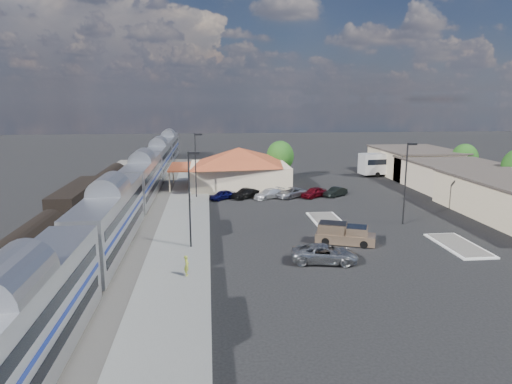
{
  "coord_description": "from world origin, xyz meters",
  "views": [
    {
      "loc": [
        -9.21,
        -46.7,
        13.54
      ],
      "look_at": [
        -3.71,
        5.74,
        2.8
      ],
      "focal_mm": 32.0,
      "sensor_mm": 36.0,
      "label": 1
    }
  ],
  "objects": [
    {
      "name": "traffic_island_north",
      "position": [
        14.0,
        -8.0,
        0.1
      ],
      "size": [
        3.3,
        7.5,
        0.21
      ],
      "color": "silver",
      "rests_on": "ground"
    },
    {
      "name": "parked_car_a",
      "position": [
        -7.4,
        14.78,
        0.64
      ],
      "size": [
        3.93,
        3.41,
        1.28
      ],
      "primitive_type": "imported",
      "rotation": [
        0.0,
        0.0,
        -0.95
      ],
      "color": "#0D0D44",
      "rests_on": "ground"
    },
    {
      "name": "lamp_plat_s",
      "position": [
        -10.9,
        -6.0,
        5.34
      ],
      "size": [
        1.08,
        0.25,
        9.0
      ],
      "color": "black",
      "rests_on": "ground"
    },
    {
      "name": "lamp_lot",
      "position": [
        12.1,
        0.0,
        5.34
      ],
      "size": [
        1.08,
        0.25,
        9.0
      ],
      "color": "black",
      "rests_on": "ground"
    },
    {
      "name": "buildings_east",
      "position": [
        28.0,
        14.28,
        2.27
      ],
      "size": [
        14.4,
        51.4,
        4.8
      ],
      "color": "#C6B28C",
      "rests_on": "ground"
    },
    {
      "name": "parked_car_c",
      "position": [
        -1.0,
        14.78,
        0.68
      ],
      "size": [
        4.91,
        4.2,
        1.35
      ],
      "primitive_type": "imported",
      "rotation": [
        0.0,
        0.0,
        -0.97
      ],
      "color": "silver",
      "rests_on": "ground"
    },
    {
      "name": "suv",
      "position": [
        0.38,
        -10.94,
        0.78
      ],
      "size": [
        5.98,
        3.54,
        1.56
      ],
      "primitive_type": "imported",
      "rotation": [
        0.0,
        0.0,
        1.39
      ],
      "color": "#929599",
      "rests_on": "ground"
    },
    {
      "name": "parked_car_f",
      "position": [
        8.6,
        15.08,
        0.65
      ],
      "size": [
        3.99,
        3.47,
        1.3
      ],
      "primitive_type": "imported",
      "rotation": [
        0.0,
        0.0,
        -0.93
      ],
      "color": "black",
      "rests_on": "ground"
    },
    {
      "name": "person_b",
      "position": [
        -11.71,
        11.82,
        0.98
      ],
      "size": [
        0.85,
        0.94,
        1.6
      ],
      "primitive_type": "imported",
      "rotation": [
        0.0,
        0.0,
        -1.19
      ],
      "color": "silver",
      "rests_on": "platform"
    },
    {
      "name": "platform",
      "position": [
        -12.0,
        6.0,
        0.09
      ],
      "size": [
        5.5,
        92.0,
        0.18
      ],
      "primitive_type": "cube",
      "color": "gray",
      "rests_on": "ground"
    },
    {
      "name": "railbed",
      "position": [
        -21.0,
        8.0,
        0.06
      ],
      "size": [
        16.0,
        100.0,
        0.12
      ],
      "primitive_type": "cube",
      "color": "#4C4944",
      "rests_on": "ground"
    },
    {
      "name": "pickup_truck",
      "position": [
        3.62,
        -6.11,
        0.91
      ],
      "size": [
        5.89,
        3.9,
        1.91
      ],
      "rotation": [
        0.0,
        0.0,
        1.2
      ],
      "color": "#9B7C5F",
      "rests_on": "ground"
    },
    {
      "name": "tree_depot",
      "position": [
        3.0,
        30.0,
        4.02
      ],
      "size": [
        4.71,
        4.71,
        6.63
      ],
      "color": "#382314",
      "rests_on": "ground"
    },
    {
      "name": "freight_cars",
      "position": [
        -24.0,
        5.39,
        1.93
      ],
      "size": [
        2.8,
        46.0,
        4.0
      ],
      "color": "black",
      "rests_on": "ground"
    },
    {
      "name": "lamp_plat_n",
      "position": [
        -10.9,
        16.0,
        5.34
      ],
      "size": [
        1.08,
        0.25,
        9.0
      ],
      "color": "black",
      "rests_on": "ground"
    },
    {
      "name": "passenger_train",
      "position": [
        -18.0,
        14.76,
        2.87
      ],
      "size": [
        3.0,
        104.0,
        5.55
      ],
      "color": "silver",
      "rests_on": "ground"
    },
    {
      "name": "traffic_island_south",
      "position": [
        4.0,
        2.0,
        0.1
      ],
      "size": [
        3.3,
        7.5,
        0.21
      ],
      "color": "silver",
      "rests_on": "ground"
    },
    {
      "name": "station_depot",
      "position": [
        -4.56,
        24.0,
        3.13
      ],
      "size": [
        18.35,
        12.24,
        6.2
      ],
      "color": "#C4B08F",
      "rests_on": "ground"
    },
    {
      "name": "parked_car_d",
      "position": [
        2.2,
        15.08,
        0.69
      ],
      "size": [
        5.29,
        4.83,
        1.37
      ],
      "primitive_type": "imported",
      "rotation": [
        0.0,
        0.0,
        -0.91
      ],
      "color": "gray",
      "rests_on": "ground"
    },
    {
      "name": "tree_east_c",
      "position": [
        34.0,
        26.0,
        3.76
      ],
      "size": [
        4.41,
        4.41,
        6.21
      ],
      "color": "#382314",
      "rests_on": "ground"
    },
    {
      "name": "ground",
      "position": [
        0.0,
        0.0,
        0.0
      ],
      "size": [
        280.0,
        280.0,
        0.0
      ],
      "primitive_type": "plane",
      "color": "black",
      "rests_on": "ground"
    },
    {
      "name": "parked_car_e",
      "position": [
        5.4,
        14.78,
        0.72
      ],
      "size": [
        4.4,
        3.89,
        1.44
      ],
      "primitive_type": "imported",
      "rotation": [
        0.0,
        0.0,
        -0.93
      ],
      "color": "maroon",
      "rests_on": "ground"
    },
    {
      "name": "coach_bus",
      "position": [
        24.0,
        31.87,
        2.35
      ],
      "size": [
        12.98,
        4.58,
        4.08
      ],
      "rotation": [
        0.0,
        0.0,
        1.72
      ],
      "color": "silver",
      "rests_on": "ground"
    },
    {
      "name": "person_a",
      "position": [
        -11.06,
        -13.08,
        0.99
      ],
      "size": [
        0.43,
        0.62,
        1.62
      ],
      "primitive_type": "imported",
      "rotation": [
        0.0,
        0.0,
        1.49
      ],
      "color": "#CBD944",
      "rests_on": "platform"
    },
    {
      "name": "parked_car_b",
      "position": [
        -4.2,
        15.08,
        0.69
      ],
      "size": [
        4.18,
        3.78,
        1.38
      ],
      "primitive_type": "imported",
      "rotation": [
        0.0,
        0.0,
        -0.89
      ],
      "color": "black",
      "rests_on": "ground"
    }
  ]
}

